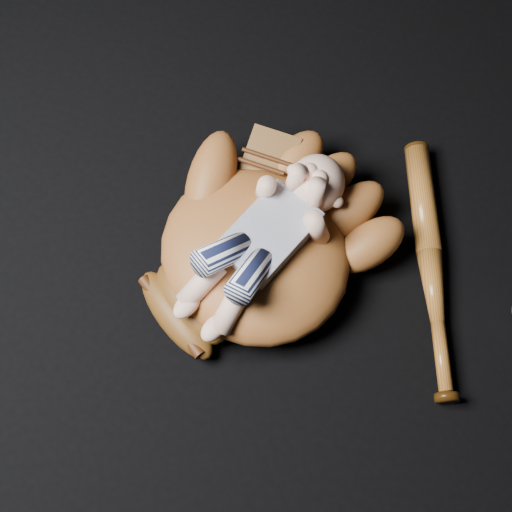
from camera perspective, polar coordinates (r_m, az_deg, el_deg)
name	(u,v)px	position (r m, az deg, el deg)	size (l,w,h in m)	color
baseball_glove	(255,250)	(1.23, -0.11, 0.50)	(0.43, 0.49, 0.15)	brown
newborn_baby	(258,244)	(1.18, 0.16, 0.97)	(0.17, 0.38, 0.15)	#DBA78D
baseball_bat	(431,267)	(1.32, 13.82, -0.85)	(0.05, 0.50, 0.05)	brown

